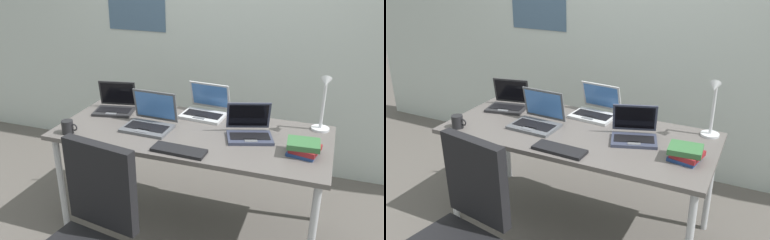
% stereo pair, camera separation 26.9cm
% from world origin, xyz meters
% --- Properties ---
extents(ground_plane, '(12.00, 12.00, 0.00)m').
position_xyz_m(ground_plane, '(0.00, 0.00, 0.00)').
color(ground_plane, '#56514C').
extents(wall_back, '(6.00, 0.13, 2.60)m').
position_xyz_m(wall_back, '(-0.00, 1.10, 1.30)').
color(wall_back, '#B2BCB7').
rests_on(wall_back, ground_plane).
extents(desk, '(1.80, 0.80, 0.74)m').
position_xyz_m(desk, '(0.00, 0.00, 0.68)').
color(desk, '#595451').
rests_on(desk, ground_plane).
extents(desk_lamp, '(0.12, 0.18, 0.40)m').
position_xyz_m(desk_lamp, '(0.80, 0.28, 0.94)').
color(desk_lamp, silver).
rests_on(desk_lamp, desk).
extents(laptop_near_lamp, '(0.33, 0.27, 0.24)m').
position_xyz_m(laptop_near_lamp, '(-0.29, -0.04, 0.79)').
color(laptop_near_lamp, '#515459').
rests_on(laptop_near_lamp, desk).
extents(laptop_back_right, '(0.35, 0.32, 0.21)m').
position_xyz_m(laptop_back_right, '(0.38, 0.04, 0.78)').
color(laptop_back_right, '#33384C').
rests_on(laptop_back_right, desk).
extents(laptop_back_left, '(0.33, 0.30, 0.22)m').
position_xyz_m(laptop_back_left, '(-0.01, 0.30, 0.79)').
color(laptop_back_left, '#B7BABC').
rests_on(laptop_back_left, desk).
extents(laptop_far_corner, '(0.32, 0.28, 0.21)m').
position_xyz_m(laptop_far_corner, '(-0.66, 0.15, 0.78)').
color(laptop_far_corner, '#232326').
rests_on(laptop_far_corner, desk).
extents(external_keyboard, '(0.34, 0.13, 0.02)m').
position_xyz_m(external_keyboard, '(0.03, -0.31, 0.75)').
color(external_keyboard, black).
rests_on(external_keyboard, desk).
extents(computer_mouse, '(0.07, 0.10, 0.03)m').
position_xyz_m(computer_mouse, '(-0.34, 0.25, 0.76)').
color(computer_mouse, black).
rests_on(computer_mouse, desk).
extents(cell_phone, '(0.09, 0.14, 0.01)m').
position_xyz_m(cell_phone, '(0.37, 0.30, 0.74)').
color(cell_phone, black).
rests_on(cell_phone, desk).
extents(pill_bottle, '(0.04, 0.04, 0.08)m').
position_xyz_m(pill_bottle, '(-0.32, 0.35, 0.78)').
color(pill_bottle, gold).
rests_on(pill_bottle, desk).
extents(book_stack, '(0.21, 0.19, 0.08)m').
position_xyz_m(book_stack, '(0.73, -0.09, 0.78)').
color(book_stack, navy).
rests_on(book_stack, desk).
extents(coffee_mug, '(0.11, 0.08, 0.09)m').
position_xyz_m(coffee_mug, '(-0.75, -0.30, 0.78)').
color(coffee_mug, black).
rests_on(coffee_mug, desk).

